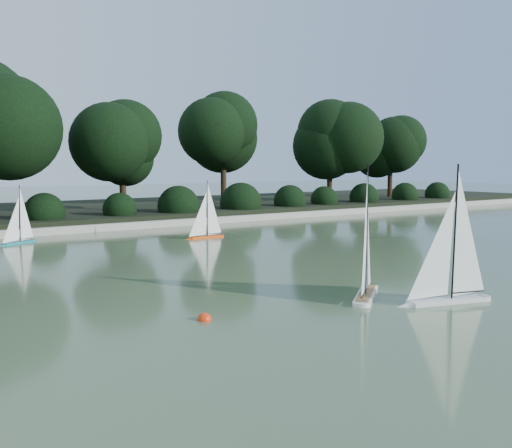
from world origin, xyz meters
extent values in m
plane|color=#374C2D|center=(0.00, 0.00, 0.00)|extent=(80.00, 80.00, 0.00)
cube|color=gray|center=(0.00, 9.00, 0.09)|extent=(40.00, 0.35, 0.18)
cube|color=black|center=(0.00, 13.00, 0.15)|extent=(40.00, 8.00, 0.30)
cylinder|color=black|center=(1.00, 11.40, 0.63)|extent=(0.20, 0.20, 1.26)
sphere|color=black|center=(1.00, 11.40, 2.21)|extent=(2.10, 2.10, 2.10)
cylinder|color=black|center=(5.00, 12.10, 0.86)|extent=(0.20, 0.20, 1.73)
sphere|color=black|center=(5.00, 12.10, 2.99)|extent=(2.80, 2.80, 2.80)
cylinder|color=black|center=(9.00, 11.00, 0.74)|extent=(0.20, 0.20, 1.48)
sphere|color=black|center=(9.00, 11.00, 2.61)|extent=(2.52, 2.52, 2.52)
cylinder|color=black|center=(13.00, 11.60, 0.70)|extent=(0.20, 0.20, 1.40)
sphere|color=black|center=(13.00, 11.60, 2.41)|extent=(2.24, 2.24, 2.24)
sphere|color=black|center=(-2.00, 9.90, 0.45)|extent=(1.10, 1.10, 1.10)
sphere|color=black|center=(0.00, 9.90, 0.45)|extent=(1.10, 1.10, 1.10)
sphere|color=black|center=(2.00, 9.90, 0.45)|extent=(1.10, 1.10, 1.10)
sphere|color=black|center=(4.00, 9.90, 0.45)|extent=(1.10, 1.10, 1.10)
sphere|color=black|center=(6.00, 9.90, 0.45)|extent=(1.10, 1.10, 1.10)
sphere|color=black|center=(8.00, 9.90, 0.45)|extent=(1.10, 1.10, 1.10)
sphere|color=black|center=(10.00, 9.90, 0.45)|extent=(1.10, 1.10, 1.10)
sphere|color=black|center=(12.00, 9.90, 0.45)|extent=(1.10, 1.10, 1.10)
sphere|color=black|center=(14.00, 9.90, 0.45)|extent=(1.10, 1.10, 1.10)
cube|color=silver|center=(0.20, -0.70, 0.05)|extent=(1.06, 0.51, 0.10)
cone|color=silver|center=(-0.38, -0.52, 0.05)|extent=(0.26, 0.26, 0.21)
cylinder|color=silver|center=(0.70, -0.85, 0.05)|extent=(0.16, 0.16, 0.10)
cylinder|color=black|center=(0.25, -0.71, 0.92)|extent=(0.03, 0.03, 1.62)
cylinder|color=black|center=(0.47, -0.78, 0.17)|extent=(0.47, 0.16, 0.02)
cube|color=white|center=(-0.40, 0.09, 0.05)|extent=(0.95, 0.80, 0.10)
cone|color=white|center=(0.08, 0.46, 0.05)|extent=(0.29, 0.29, 0.21)
cylinder|color=white|center=(-0.81, -0.23, 0.05)|extent=(0.18, 0.18, 0.10)
cube|color=olive|center=(-0.40, 0.09, 0.11)|extent=(0.85, 0.71, 0.01)
cylinder|color=black|center=(-0.44, 0.06, 0.91)|extent=(0.03, 0.03, 1.61)
cylinder|color=black|center=(-0.62, -0.09, 0.17)|extent=(0.39, 0.31, 0.02)
cube|color=#EF4B06|center=(0.89, 6.29, 0.04)|extent=(0.82, 0.18, 0.08)
cone|color=#EF4B06|center=(0.42, 6.28, 0.04)|extent=(0.17, 0.17, 0.16)
cylinder|color=#EF4B06|center=(1.30, 6.30, 0.04)|extent=(0.10, 0.10, 0.08)
cylinder|color=black|center=(0.94, 6.29, 0.71)|extent=(0.02, 0.02, 1.27)
cylinder|color=black|center=(1.11, 6.29, 0.13)|extent=(0.38, 0.02, 0.01)
cube|color=#177A85|center=(-2.81, 7.79, 0.04)|extent=(0.75, 0.51, 0.08)
cone|color=#177A85|center=(-3.20, 7.57, 0.04)|extent=(0.21, 0.21, 0.16)
cylinder|color=#177A85|center=(-2.47, 7.98, 0.04)|extent=(0.13, 0.13, 0.08)
cylinder|color=black|center=(-2.77, 7.81, 0.68)|extent=(0.02, 0.02, 1.20)
cylinder|color=black|center=(-2.63, 7.89, 0.12)|extent=(0.32, 0.18, 0.01)
sphere|color=red|center=(-2.60, 0.34, 0.00)|extent=(0.16, 0.16, 0.16)
camera|label=1|loc=(-5.61, -4.88, 1.67)|focal=40.00mm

